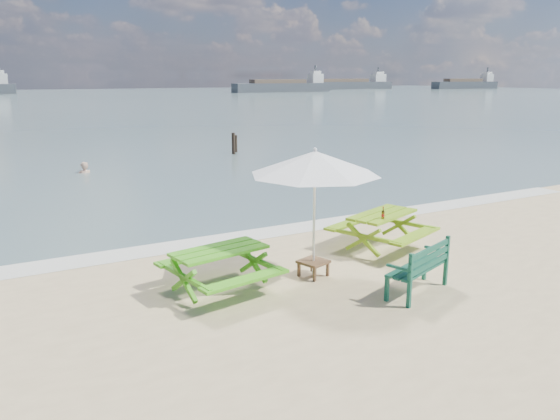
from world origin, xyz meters
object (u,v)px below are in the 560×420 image
picnic_table_left (220,271)px  beer_bottle (383,215)px  patio_umbrella (315,163)px  picnic_table_right (382,232)px  park_bench (417,278)px  side_table (313,268)px  swimmer (85,183)px

picnic_table_left → beer_bottle: bearing=2.5°
patio_umbrella → picnic_table_right: bearing=17.3°
patio_umbrella → beer_bottle: bearing=9.4°
patio_umbrella → beer_bottle: patio_umbrella is taller
patio_umbrella → park_bench: bearing=-53.3°
picnic_table_left → side_table: picnic_table_left is taller
park_bench → patio_umbrella: (-1.21, 1.62, 1.98)m
picnic_table_left → swimmer: bearing=89.9°
patio_umbrella → swimmer: 14.93m
picnic_table_left → picnic_table_right: picnic_table_right is taller
beer_bottle → swimmer: 14.81m
picnic_table_right → side_table: 2.40m
patio_umbrella → beer_bottle: (1.97, 0.32, -1.32)m
park_bench → patio_umbrella: bearing=126.7°
picnic_table_left → park_bench: park_bench is taller
side_table → swimmer: bearing=97.4°
picnic_table_left → patio_umbrella: 2.68m
beer_bottle → side_table: bearing=-170.6°
picnic_table_left → side_table: size_ratio=3.44×
park_bench → beer_bottle: size_ratio=6.00×
park_bench → side_table: size_ratio=2.51×
picnic_table_right → side_table: (-2.28, -0.71, -0.24)m
picnic_table_left → park_bench: 3.59m
swimmer → park_bench: bearing=-79.2°
picnic_table_left → swimmer: picnic_table_left is taller
side_table → swimmer: (-1.88, 14.56, -0.58)m
picnic_table_left → side_table: bearing=-4.7°
side_table → picnic_table_right: bearing=17.3°
picnic_table_right → patio_umbrella: bearing=-162.7°
patio_umbrella → beer_bottle: 2.39m
picnic_table_right → swimmer: size_ratio=1.44×
side_table → beer_bottle: bearing=9.4°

